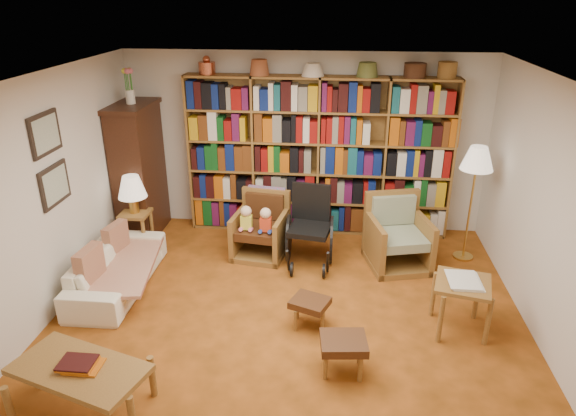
# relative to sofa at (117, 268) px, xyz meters

# --- Properties ---
(floor) EXTENTS (5.00, 5.00, 0.00)m
(floor) POSITION_rel_sofa_xyz_m (2.05, -0.53, -0.24)
(floor) COLOR #AA541A
(floor) RESTS_ON ground
(ceiling) EXTENTS (5.00, 5.00, 0.00)m
(ceiling) POSITION_rel_sofa_xyz_m (2.05, -0.53, 2.26)
(ceiling) COLOR white
(ceiling) RESTS_ON wall_back
(wall_back) EXTENTS (5.00, 0.00, 5.00)m
(wall_back) POSITION_rel_sofa_xyz_m (2.05, 1.97, 1.01)
(wall_back) COLOR silver
(wall_back) RESTS_ON floor
(wall_front) EXTENTS (5.00, 0.00, 5.00)m
(wall_front) POSITION_rel_sofa_xyz_m (2.05, -3.03, 1.01)
(wall_front) COLOR silver
(wall_front) RESTS_ON floor
(wall_left) EXTENTS (0.00, 5.00, 5.00)m
(wall_left) POSITION_rel_sofa_xyz_m (-0.45, -0.53, 1.01)
(wall_left) COLOR silver
(wall_left) RESTS_ON floor
(wall_right) EXTENTS (0.00, 5.00, 5.00)m
(wall_right) POSITION_rel_sofa_xyz_m (4.55, -0.53, 1.01)
(wall_right) COLOR silver
(wall_right) RESTS_ON floor
(bookshelf) EXTENTS (3.60, 0.30, 2.42)m
(bookshelf) POSITION_rel_sofa_xyz_m (2.25, 1.80, 0.93)
(bookshelf) COLOR olive
(bookshelf) RESTS_ON floor
(curio_cabinet) EXTENTS (0.50, 0.95, 2.40)m
(curio_cabinet) POSITION_rel_sofa_xyz_m (-0.20, 1.47, 0.71)
(curio_cabinet) COLOR #3A1A0F
(curio_cabinet) RESTS_ON floor
(framed_pictures) EXTENTS (0.03, 0.52, 0.97)m
(framed_pictures) POSITION_rel_sofa_xyz_m (-0.43, -0.23, 1.38)
(framed_pictures) COLOR black
(framed_pictures) RESTS_ON wall_left
(sofa) EXTENTS (1.66, 0.66, 0.48)m
(sofa) POSITION_rel_sofa_xyz_m (0.00, 0.00, 0.00)
(sofa) COLOR white
(sofa) RESTS_ON floor
(sofa_throw) EXTENTS (0.96, 1.50, 0.04)m
(sofa_throw) POSITION_rel_sofa_xyz_m (0.05, 0.00, 0.06)
(sofa_throw) COLOR beige
(sofa_throw) RESTS_ON sofa
(cushion_left) EXTENTS (0.19, 0.39, 0.37)m
(cushion_left) POSITION_rel_sofa_xyz_m (-0.13, 0.35, 0.21)
(cushion_left) COLOR maroon
(cushion_left) RESTS_ON sofa
(cushion_right) EXTENTS (0.17, 0.42, 0.41)m
(cushion_right) POSITION_rel_sofa_xyz_m (-0.13, -0.35, 0.21)
(cushion_right) COLOR maroon
(cushion_right) RESTS_ON sofa
(side_table_lamp) EXTENTS (0.37, 0.37, 0.55)m
(side_table_lamp) POSITION_rel_sofa_xyz_m (-0.10, 0.92, 0.16)
(side_table_lamp) COLOR olive
(side_table_lamp) RESTS_ON floor
(table_lamp) EXTENTS (0.37, 0.37, 0.50)m
(table_lamp) POSITION_rel_sofa_xyz_m (-0.10, 0.92, 0.65)
(table_lamp) COLOR #BD913C
(table_lamp) RESTS_ON side_table_lamp
(armchair_leather) EXTENTS (0.75, 0.78, 0.83)m
(armchair_leather) POSITION_rel_sofa_xyz_m (1.55, 1.04, 0.10)
(armchair_leather) COLOR olive
(armchair_leather) RESTS_ON floor
(armchair_sage) EXTENTS (0.89, 0.91, 0.89)m
(armchair_sage) POSITION_rel_sofa_xyz_m (3.31, 0.94, 0.10)
(armchair_sage) COLOR olive
(armchair_sage) RESTS_ON floor
(wheelchair) EXTENTS (0.58, 0.81, 1.01)m
(wheelchair) POSITION_rel_sofa_xyz_m (2.20, 0.85, 0.22)
(wheelchair) COLOR black
(wheelchair) RESTS_ON floor
(floor_lamp) EXTENTS (0.40, 0.40, 1.50)m
(floor_lamp) POSITION_rel_sofa_xyz_m (4.20, 1.14, 1.06)
(floor_lamp) COLOR #BD913C
(floor_lamp) RESTS_ON floor
(side_table_papers) EXTENTS (0.63, 0.63, 0.60)m
(side_table_papers) POSITION_rel_sofa_xyz_m (3.80, -0.46, 0.24)
(side_table_papers) COLOR olive
(side_table_papers) RESTS_ON floor
(footstool_a) EXTENTS (0.46, 0.42, 0.31)m
(footstool_a) POSITION_rel_sofa_xyz_m (2.29, -0.54, 0.01)
(footstool_a) COLOR #492413
(footstool_a) RESTS_ON floor
(footstool_b) EXTENTS (0.45, 0.39, 0.35)m
(footstool_b) POSITION_rel_sofa_xyz_m (2.63, -1.20, 0.05)
(footstool_b) COLOR #492413
(footstool_b) RESTS_ON floor
(coffee_table) EXTENTS (1.21, 0.85, 0.51)m
(coffee_table) POSITION_rel_sofa_xyz_m (0.51, -1.90, 0.16)
(coffee_table) COLOR olive
(coffee_table) RESTS_ON floor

